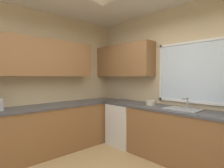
% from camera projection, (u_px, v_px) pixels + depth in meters
% --- Properties ---
extents(room_shell, '(4.16, 3.81, 2.78)m').
position_uv_depth(room_shell, '(110.00, 51.00, 2.70)').
color(room_shell, beige).
rests_on(room_shell, ground_plane).
extents(counter_run_left, '(0.65, 3.42, 0.90)m').
position_uv_depth(counter_run_left, '(43.00, 130.00, 3.40)').
color(counter_run_left, olive).
rests_on(counter_run_left, ground_plane).
extents(counter_run_back, '(3.25, 0.65, 0.90)m').
position_uv_depth(counter_run_back, '(182.00, 137.00, 3.04)').
color(counter_run_back, olive).
rests_on(counter_run_back, ground_plane).
extents(dishwasher, '(0.60, 0.60, 0.86)m').
position_uv_depth(dishwasher, '(125.00, 124.00, 3.94)').
color(dishwasher, white).
rests_on(dishwasher, ground_plane).
extents(sink_assembly, '(0.54, 0.40, 0.19)m').
position_uv_depth(sink_assembly, '(183.00, 109.00, 3.03)').
color(sink_assembly, '#9EA0A5').
rests_on(sink_assembly, counter_run_back).
extents(bowl, '(0.17, 0.17, 0.09)m').
position_uv_depth(bowl, '(151.00, 103.00, 3.48)').
color(bowl, beige).
rests_on(bowl, counter_run_back).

